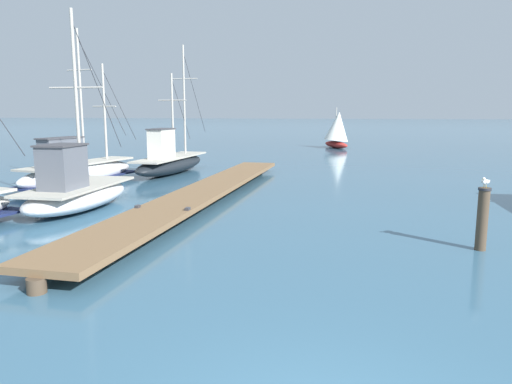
{
  "coord_description": "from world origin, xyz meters",
  "views": [
    {
      "loc": [
        0.13,
        -4.16,
        3.34
      ],
      "look_at": [
        -2.08,
        7.06,
        1.4
      ],
      "focal_mm": 33.7,
      "sensor_mm": 36.0,
      "label": 1
    }
  ],
  "objects": [
    {
      "name": "fishing_boat_3",
      "position": [
        -11.89,
        15.33,
        0.69
      ],
      "size": [
        2.79,
        7.73,
        6.9
      ],
      "color": "silver",
      "rests_on": "ground"
    },
    {
      "name": "fishing_boat_0",
      "position": [
        -9.36,
        20.11,
        0.68
      ],
      "size": [
        2.31,
        8.76,
        6.95
      ],
      "color": "black",
      "rests_on": "ground"
    },
    {
      "name": "mooring_piling",
      "position": [
        3.3,
        7.94,
        0.8
      ],
      "size": [
        0.3,
        0.3,
        1.53
      ],
      "color": "#4C3D2D",
      "rests_on": "ground"
    },
    {
      "name": "distant_sailboat",
      "position": [
        -1.1,
        39.95,
        1.64
      ],
      "size": [
        3.09,
        4.35,
        3.62
      ],
      "color": "#AD2823",
      "rests_on": "ground"
    },
    {
      "name": "perched_seagull",
      "position": [
        3.3,
        7.95,
        1.68
      ],
      "size": [
        0.27,
        0.34,
        0.27
      ],
      "color": "gold",
      "rests_on": "mooring_piling"
    },
    {
      "name": "fishing_boat_1",
      "position": [
        -9.0,
        10.42,
        0.65
      ],
      "size": [
        2.19,
        6.0,
        6.65
      ],
      "color": "silver",
      "rests_on": "ground"
    },
    {
      "name": "floating_dock",
      "position": [
        -5.21,
        12.84,
        0.36
      ],
      "size": [
        2.39,
        19.32,
        0.53
      ],
      "color": "brown",
      "rests_on": "ground"
    }
  ]
}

